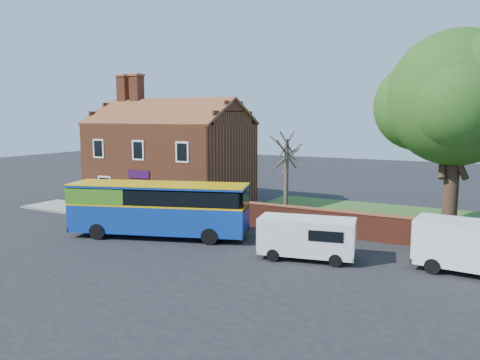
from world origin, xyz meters
The scene contains 11 objects.
ground centered at (0.00, 0.00, 0.00)m, with size 120.00×120.00×0.00m, color black.
pavement centered at (-7.00, 5.75, 0.06)m, with size 18.00×3.50×0.12m, color gray.
kerb centered at (-7.00, 4.00, 0.07)m, with size 18.00×0.15×0.14m, color slate.
grass_strip centered at (13.00, 13.00, 0.02)m, with size 26.00×12.00×0.04m, color #426B28.
shop_building centered at (-7.02, 11.50, 3.41)m, with size 12.30×8.13×10.50m.
boundary_wall centered at (13.00, 7.00, 0.81)m, with size 22.00×0.38×1.60m.
bus centered at (-1.17, 1.89, 1.81)m, with size 10.76×5.83×3.19m.
van_near centered at (8.39, 1.97, 1.16)m, with size 5.01×2.79×2.08m.
van_far centered at (16.00, 3.41, 1.33)m, with size 5.54×2.54×2.37m.
large_tree centered at (14.35, 10.51, 7.89)m, with size 9.88×7.82×12.05m.
bare_tree centered at (4.17, 9.33, 3.00)m, with size 2.19×2.61×5.84m.
Camera 1 is at (16.17, -19.62, 7.06)m, focal length 35.00 mm.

